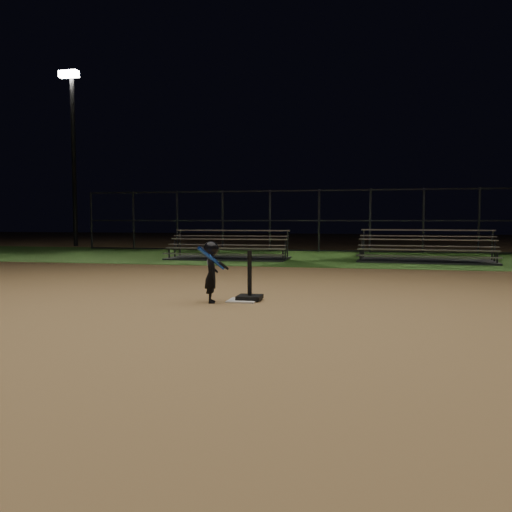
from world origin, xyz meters
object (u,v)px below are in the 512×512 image
at_px(batting_tee, 250,290).
at_px(light_pole_left, 73,143).
at_px(home_plate, 243,300).
at_px(bleacher_right, 426,255).
at_px(bleacher_left, 229,253).
at_px(child_batter, 211,270).

distance_m(batting_tee, light_pole_left, 19.74).
relative_size(home_plate, light_pole_left, 0.05).
distance_m(batting_tee, bleacher_right, 9.25).
distance_m(batting_tee, bleacher_left, 8.72).
height_order(batting_tee, bleacher_right, bleacher_right).
height_order(bleacher_right, light_pole_left, light_pole_left).
distance_m(bleacher_left, bleacher_right, 6.18).
height_order(bleacher_left, bleacher_right, bleacher_right).
bearing_deg(child_batter, batting_tee, -75.20).
height_order(bleacher_left, light_pole_left, light_pole_left).
xyz_separation_m(bleacher_right, light_pole_left, (-15.66, 6.31, 4.74)).
height_order(home_plate, light_pole_left, light_pole_left).
distance_m(bleacher_right, light_pole_left, 17.54).
bearing_deg(bleacher_left, home_plate, -74.47).
height_order(batting_tee, light_pole_left, light_pole_left).
xyz_separation_m(batting_tee, bleacher_left, (-2.60, 8.32, 0.03)).
height_order(batting_tee, child_batter, child_batter).
relative_size(home_plate, bleacher_right, 0.11).
bearing_deg(home_plate, batting_tee, 46.19).
distance_m(home_plate, child_batter, 0.71).
distance_m(home_plate, batting_tee, 0.20).
relative_size(batting_tee, bleacher_right, 0.19).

